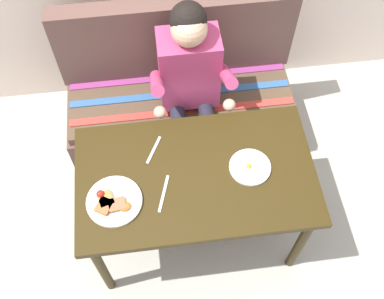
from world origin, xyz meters
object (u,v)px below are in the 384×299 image
Objects in this scene: plate_eggs at (250,167)px; knife at (164,194)px; person at (190,80)px; plate_breakfast at (113,202)px; couch at (180,101)px; fork at (154,150)px; table at (196,182)px.

knife is (-0.44, -0.09, -0.01)m from plate_eggs.
person is 0.83m from plate_breakfast.
plate_breakfast reaches higher than plate_eggs.
plate_breakfast is 0.25m from knife.
plate_eggs reaches higher than knife.
couch is at bearing 96.64° from knife.
fork is at bearing -119.89° from person.
person reaches higher than couch.
couch is (0.00, 0.76, -0.32)m from table.
table is 7.06× the size of fork.
plate_breakfast is 1.35× the size of knife.
plate_breakfast reaches higher than knife.
plate_breakfast is 0.70m from plate_eggs.
table is 0.99× the size of person.
plate_breakfast is at bearing -115.43° from couch.
couch is at bearing 64.57° from plate_breakfast.
knife is (-0.17, -0.09, 0.08)m from table.
plate_eggs is (0.27, 0.00, 0.09)m from table.
plate_breakfast is 1.29× the size of plate_eggs.
couch is at bearing 105.15° from person.
couch is 1.19× the size of person.
plate_eggs reaches higher than fork.
plate_eggs is at bearing 8.90° from plate_breakfast.
plate_breakfast is at bearing -101.09° from fork.
plate_eggs is at bearing -68.94° from person.
fork is at bearing 51.26° from plate_breakfast.
person is 7.13× the size of fork.
plate_breakfast is at bearing -158.13° from knife.
person reaches higher than plate_breakfast.
knife is (0.24, 0.02, -0.01)m from plate_breakfast.
knife is (-0.17, -0.85, 0.40)m from couch.
couch is 1.05m from plate_breakfast.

